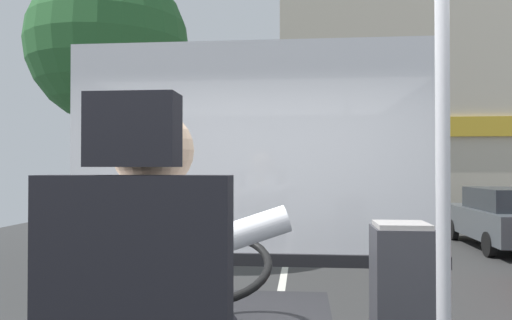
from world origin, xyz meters
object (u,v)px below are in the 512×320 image
(bus_driver, at_px, (159,298))
(handrail_pole, at_px, (443,217))
(parked_car_silver, at_px, (439,203))
(parked_car_charcoal, at_px, (506,217))

(bus_driver, bearing_deg, handrail_pole, 11.68)
(handrail_pole, relative_size, parked_car_silver, 0.47)
(handrail_pole, xyz_separation_m, parked_car_charcoal, (4.25, 10.33, -0.99))
(bus_driver, bearing_deg, parked_car_charcoal, 64.15)
(bus_driver, bearing_deg, parked_car_silver, 72.52)
(bus_driver, distance_m, handrail_pole, 0.89)
(bus_driver, distance_m, parked_car_silver, 17.19)
(parked_car_silver, bearing_deg, handrail_pole, -104.92)
(bus_driver, xyz_separation_m, parked_car_charcoal, (5.09, 10.50, -0.76))
(parked_car_charcoal, relative_size, parked_car_silver, 0.96)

